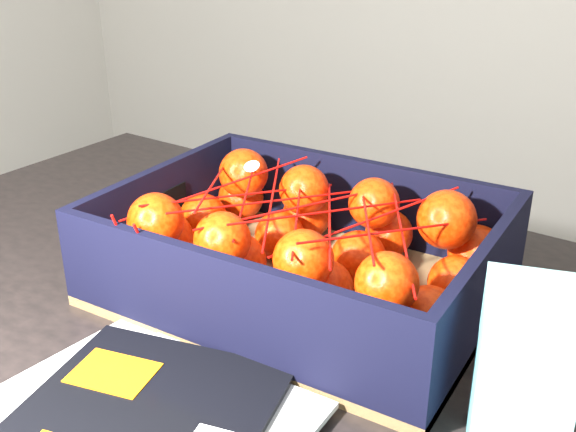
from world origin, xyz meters
The scene contains 5 objects.
table centered at (0.30, -0.08, 0.65)m, with size 1.25×0.87×0.75m.
produce_crate centered at (0.33, 0.00, 0.79)m, with size 0.42×0.32×0.12m.
clementine_heap centered at (0.33, 0.00, 0.81)m, with size 0.40×0.30×0.12m.
mesh_net centered at (0.32, -0.01, 0.86)m, with size 0.36×0.28×0.09m.
retail_carton centered at (0.61, -0.14, 0.83)m, with size 0.07×0.10×0.15m, color silver.
Camera 1 is at (0.68, -0.61, 1.16)m, focal length 43.03 mm.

